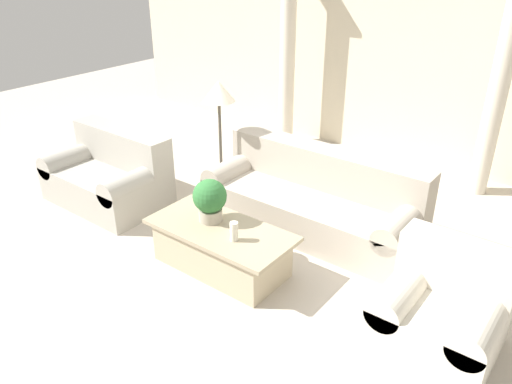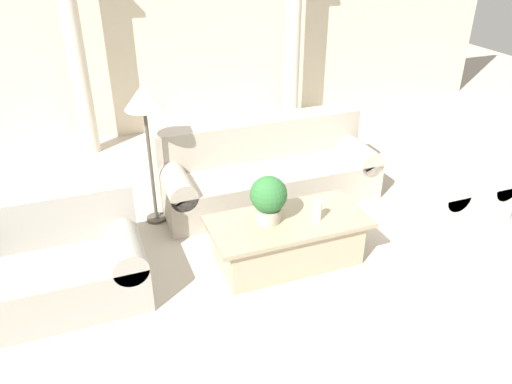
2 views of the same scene
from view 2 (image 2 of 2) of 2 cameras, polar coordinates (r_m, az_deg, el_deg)
name	(u,v)px [view 2 (image 2 of 2)]	position (r m, az deg, el deg)	size (l,w,h in m)	color
ground_plane	(275,231)	(5.09, 2.23, -4.45)	(16.00, 16.00, 0.00)	#BCB2A3
wall_back	(189,17)	(7.38, -7.65, 19.24)	(10.00, 0.06, 3.20)	beige
sofa_long	(266,170)	(5.56, 1.21, 2.58)	(2.38, 0.90, 0.86)	#ADA393
loveseat	(52,260)	(4.43, -22.32, -7.24)	(1.44, 0.90, 0.86)	#A8A498
coffee_table	(288,240)	(4.56, 3.64, -5.49)	(1.42, 0.68, 0.44)	tan
potted_plant	(268,198)	(4.31, 1.44, -0.65)	(0.33, 0.33, 0.42)	#B2A893
pillar_candle	(318,211)	(4.42, 7.05, -2.12)	(0.08, 0.08, 0.18)	silver
floor_lamp	(144,105)	(4.85, -12.68, 9.65)	(0.37, 0.37, 1.45)	#4C473D
column_left	(76,51)	(6.80, -19.92, 14.89)	(0.32, 0.32, 2.64)	beige
column_right	(293,34)	(7.47, 4.22, 17.55)	(0.32, 0.32, 2.64)	beige
armchair	(451,181)	(5.71, 21.39, 1.22)	(0.88, 0.83, 0.82)	beige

